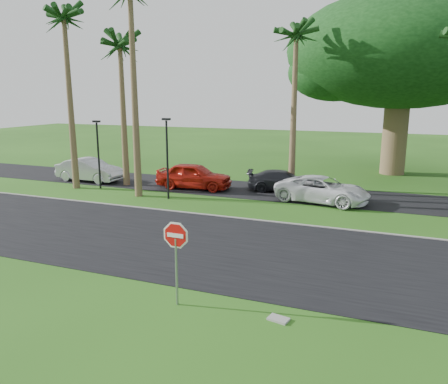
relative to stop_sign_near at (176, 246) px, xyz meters
name	(u,v)px	position (x,y,z in m)	size (l,w,h in m)	color
ground	(204,265)	(-0.50, 3.00, -1.77)	(120.00, 120.00, 0.00)	#214A12
road	(224,247)	(-0.50, 5.00, -1.76)	(120.00, 8.00, 0.02)	black
parking_strip	(286,193)	(-0.50, 15.50, -1.76)	(120.00, 5.00, 0.02)	black
curb	(254,220)	(-0.50, 9.05, -1.74)	(120.00, 0.12, 0.06)	gray
stop_sign_near	(176,246)	(0.00, 0.00, 0.00)	(1.05, 0.07, 2.62)	gray
palm_left_far	(64,22)	(-13.50, 12.00, 8.36)	(5.00, 5.00, 11.50)	brown
palm_left_mid	(120,50)	(-11.00, 14.00, 6.90)	(5.00, 5.00, 10.00)	brown
palm_center	(296,39)	(-0.50, 17.00, 7.39)	(5.00, 5.00, 10.50)	brown
canopy_tree	(402,52)	(5.50, 25.00, 7.17)	(16.50, 16.50, 13.12)	brown
streetlight_left	(98,150)	(-12.00, 12.50, 0.72)	(0.45, 0.25, 4.34)	black
streetlight_right	(167,153)	(-6.50, 11.50, 0.88)	(0.45, 0.25, 4.64)	black
car_silver	(89,170)	(-14.10, 14.15, -0.98)	(1.67, 4.79, 1.58)	#A7A9AE
car_red	(194,176)	(-6.28, 14.58, -0.95)	(1.95, 4.84, 1.65)	#A8170E
car_dark	(283,181)	(-0.82, 15.95, -1.13)	(1.79, 4.41, 1.28)	black
car_minivan	(322,190)	(1.96, 13.85, -1.05)	(2.39, 5.19, 1.44)	white
utility_slab	(278,319)	(2.95, 0.18, -1.74)	(0.55, 0.35, 0.06)	gray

